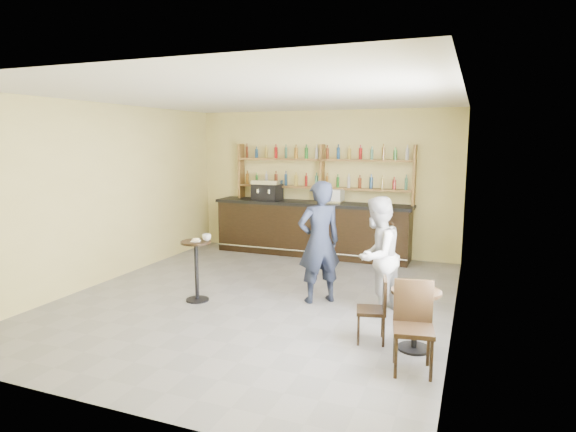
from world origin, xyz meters
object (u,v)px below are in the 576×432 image
(bar_counter, at_px, (311,229))
(chair_west, at_px, (371,310))
(man_main, at_px, (319,242))
(pastry_case, at_px, (332,196))
(pedestal_table, at_px, (197,271))
(patron_second, at_px, (377,256))
(chair_south, at_px, (413,329))
(cafe_table, at_px, (415,320))
(espresso_machine, at_px, (267,190))

(bar_counter, xyz_separation_m, chair_west, (2.21, -4.18, -0.18))
(man_main, height_order, chair_west, man_main)
(pastry_case, relative_size, pedestal_table, 0.51)
(bar_counter, distance_m, man_main, 3.17)
(patron_second, bearing_deg, chair_south, 40.09)
(cafe_table, bearing_deg, pedestal_table, 170.09)
(espresso_machine, bearing_deg, bar_counter, 5.53)
(espresso_machine, height_order, man_main, man_main)
(espresso_machine, distance_m, pedestal_table, 3.76)
(bar_counter, xyz_separation_m, espresso_machine, (-1.07, 0.00, 0.83))
(bar_counter, relative_size, pastry_case, 8.88)
(espresso_machine, relative_size, patron_second, 0.36)
(bar_counter, bearing_deg, espresso_machine, 180.00)
(pedestal_table, distance_m, patron_second, 2.84)
(pedestal_table, relative_size, cafe_table, 1.29)
(cafe_table, height_order, chair_south, chair_south)
(pedestal_table, height_order, cafe_table, pedestal_table)
(pedestal_table, height_order, chair_south, chair_south)
(pedestal_table, xyz_separation_m, cafe_table, (3.46, -0.61, -0.11))
(pastry_case, height_order, chair_west, pastry_case)
(bar_counter, distance_m, espresso_machine, 1.35)
(chair_south, xyz_separation_m, patron_second, (-0.74, 1.69, 0.37))
(bar_counter, relative_size, pedestal_table, 4.54)
(espresso_machine, height_order, cafe_table, espresso_machine)
(espresso_machine, distance_m, pastry_case, 1.53)
(espresso_machine, xyz_separation_m, man_main, (2.19, -2.94, -0.46))
(bar_counter, distance_m, patron_second, 3.77)
(pedestal_table, relative_size, chair_west, 1.16)
(espresso_machine, distance_m, chair_west, 5.41)
(pastry_case, xyz_separation_m, cafe_table, (2.30, -4.23, -0.97))
(bar_counter, xyz_separation_m, cafe_table, (2.76, -4.23, -0.22))
(pedestal_table, height_order, man_main, man_main)
(chair_west, relative_size, chair_south, 0.84)
(bar_counter, height_order, chair_south, bar_counter)
(patron_second, bearing_deg, espresso_machine, -118.76)
(chair_west, height_order, patron_second, patron_second)
(espresso_machine, relative_size, cafe_table, 0.84)
(chair_west, xyz_separation_m, chair_south, (0.60, -0.65, 0.08))
(man_main, xyz_separation_m, patron_second, (0.95, -0.20, -0.09))
(pastry_case, bearing_deg, chair_west, -77.20)
(pedestal_table, bearing_deg, cafe_table, -9.91)
(bar_counter, xyz_separation_m, pastry_case, (0.46, 0.00, 0.75))
(espresso_machine, height_order, chair_west, espresso_machine)
(pastry_case, relative_size, patron_second, 0.29)
(man_main, distance_m, chair_south, 2.57)
(espresso_machine, bearing_deg, chair_south, -45.65)
(espresso_machine, xyz_separation_m, cafe_table, (3.83, -4.23, -1.05))
(bar_counter, xyz_separation_m, patron_second, (2.07, -3.14, 0.27))
(chair_south, bearing_deg, man_main, 121.64)
(bar_counter, relative_size, chair_south, 4.41)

